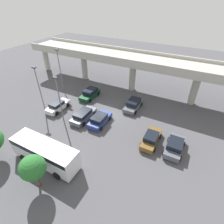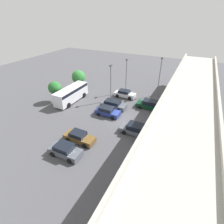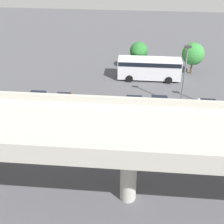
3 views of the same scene
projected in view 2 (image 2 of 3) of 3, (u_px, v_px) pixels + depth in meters
name	position (u px, v px, depth m)	size (l,w,h in m)	color
ground_plane	(118.00, 118.00, 30.59)	(98.86, 98.86, 0.00)	#4C4C51
highway_overpass	(190.00, 100.00, 23.61)	(47.38, 6.52, 7.24)	#ADAAA0
parked_car_0	(125.00, 94.00, 37.44)	(2.04, 4.51, 1.56)	silver
parked_car_1	(149.00, 104.00, 33.18)	(2.20, 4.68, 1.64)	#0C381E
parked_car_2	(113.00, 104.00, 33.32)	(2.20, 4.89, 1.50)	#515660
parked_car_3	(107.00, 111.00, 31.00)	(2.19, 4.40, 1.55)	navy
parked_car_4	(135.00, 129.00, 26.34)	(2.24, 4.53, 1.58)	#515660
parked_car_5	(79.00, 137.00, 24.82)	(2.01, 4.59, 1.49)	brown
parked_car_6	(65.00, 150.00, 22.41)	(2.22, 4.32, 1.56)	#515660
shuttle_bus	(71.00, 93.00, 35.38)	(8.42, 2.72, 2.86)	silver
lamp_post_near_aisle	(111.00, 80.00, 34.15)	(0.70, 0.35, 7.39)	slate
lamp_post_mid_lot	(160.00, 74.00, 36.23)	(0.70, 0.35, 8.17)	slate
lamp_post_by_overpass	(126.00, 73.00, 37.76)	(0.70, 0.35, 7.48)	slate
tree_front_left	(79.00, 77.00, 40.28)	(3.09, 3.09, 4.47)	brown
tree_front_right	(55.00, 88.00, 34.62)	(2.56, 2.56, 4.23)	brown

